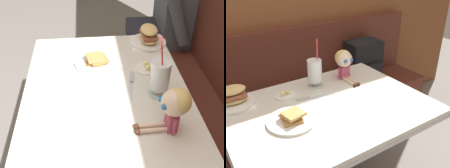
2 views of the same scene
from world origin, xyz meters
TOP-DOWN VIEW (x-y plane):
  - wood_panel_wall at (0.00, 1.05)m, footprint 4.40×0.08m
  - booth_bench at (0.00, 0.81)m, footprint 2.60×0.48m
  - diner_table at (0.00, 0.18)m, footprint 1.11×0.81m
  - toast_plate at (-0.23, 0.15)m, footprint 0.25×0.25m
  - milkshake_glass at (0.05, 0.42)m, footprint 0.10×0.10m
  - sandwich_plate at (-0.43, 0.47)m, footprint 0.22×0.22m
  - butter_saucer at (-0.16, 0.41)m, footprint 0.12×0.12m
  - butter_knife at (-0.05, 0.31)m, footprint 0.23×0.07m
  - seated_doll at (0.27, 0.43)m, footprint 0.11×0.22m
  - backpack at (0.73, 0.78)m, footprint 0.31×0.25m

SIDE VIEW (x-z plane):
  - booth_bench at x=0.00m, z-range -0.17..0.83m
  - diner_table at x=0.00m, z-range 0.17..0.91m
  - backpack at x=0.73m, z-range 0.46..0.86m
  - butter_knife at x=-0.05m, z-range 0.74..0.75m
  - butter_saucer at x=-0.16m, z-range 0.73..0.77m
  - toast_plate at x=-0.23m, z-range 0.73..0.78m
  - sandwich_plate at x=-0.43m, z-range 0.73..0.84m
  - milkshake_glass at x=0.05m, z-range 0.68..1.00m
  - seated_doll at x=0.27m, z-range 0.77..0.97m
  - wood_panel_wall at x=0.00m, z-range 0.00..2.40m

